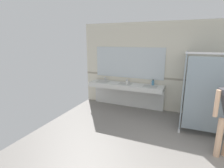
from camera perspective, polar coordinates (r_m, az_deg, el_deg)
name	(u,v)px	position (r m, az deg, el deg)	size (l,w,h in m)	color
wall_back	(204,70)	(5.61, 28.00, 4.06)	(7.63, 0.12, 2.75)	beige
wall_back_tile_band	(203,82)	(5.60, 27.67, 0.71)	(7.63, 0.01, 0.06)	#9E937F
vanity_counter	(126,90)	(5.75, 4.63, -1.85)	(2.41, 0.57, 0.95)	silver
mirror_panel	(129,63)	(5.77, 5.46, 7.01)	(2.31, 0.02, 1.00)	silver
soap_dispenser	(153,83)	(5.55, 13.31, 0.45)	(0.07, 0.07, 0.19)	teal
paper_cup	(127,83)	(5.53, 4.93, 0.40)	(0.07, 0.07, 0.10)	white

